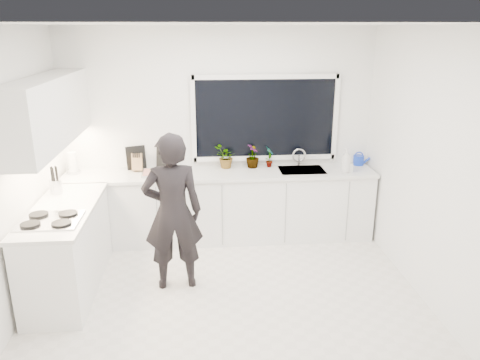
{
  "coord_description": "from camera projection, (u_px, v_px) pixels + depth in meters",
  "views": [
    {
      "loc": [
        -0.24,
        -4.24,
        2.68
      ],
      "look_at": [
        0.16,
        0.4,
        1.15
      ],
      "focal_mm": 35.0,
      "sensor_mm": 36.0,
      "label": 1
    }
  ],
  "objects": [
    {
      "name": "floor",
      "position": [
        228.0,
        298.0,
        4.87
      ],
      "size": [
        4.0,
        3.5,
        0.02
      ],
      "primitive_type": "cube",
      "color": "beige",
      "rests_on": "ground"
    },
    {
      "name": "wall_back",
      "position": [
        219.0,
        134.0,
        6.11
      ],
      "size": [
        4.0,
        0.02,
        2.7
      ],
      "primitive_type": "cube",
      "color": "white",
      "rests_on": "ground"
    },
    {
      "name": "wall_left",
      "position": [
        8.0,
        179.0,
        4.28
      ],
      "size": [
        0.02,
        3.5,
        2.7
      ],
      "primitive_type": "cube",
      "color": "white",
      "rests_on": "ground"
    },
    {
      "name": "wall_right",
      "position": [
        430.0,
        168.0,
        4.61
      ],
      "size": [
        0.02,
        3.5,
        2.7
      ],
      "primitive_type": "cube",
      "color": "white",
      "rests_on": "ground"
    },
    {
      "name": "ceiling",
      "position": [
        226.0,
        23.0,
        4.02
      ],
      "size": [
        4.0,
        3.5,
        0.02
      ],
      "primitive_type": "cube",
      "color": "white",
      "rests_on": "wall_back"
    },
    {
      "name": "window",
      "position": [
        265.0,
        118.0,
        6.06
      ],
      "size": [
        1.8,
        0.02,
        1.0
      ],
      "primitive_type": "cube",
      "color": "black",
      "rests_on": "wall_back"
    },
    {
      "name": "base_cabinets_back",
      "position": [
        221.0,
        207.0,
        6.1
      ],
      "size": [
        3.92,
        0.58,
        0.88
      ],
      "primitive_type": "cube",
      "color": "white",
      "rests_on": "floor"
    },
    {
      "name": "base_cabinets_left",
      "position": [
        68.0,
        250.0,
        4.92
      ],
      "size": [
        0.58,
        1.6,
        0.88
      ],
      "primitive_type": "cube",
      "color": "white",
      "rests_on": "floor"
    },
    {
      "name": "countertop_back",
      "position": [
        221.0,
        174.0,
        5.95
      ],
      "size": [
        3.94,
        0.62,
        0.04
      ],
      "primitive_type": "cube",
      "color": "silver",
      "rests_on": "base_cabinets_back"
    },
    {
      "name": "countertop_left",
      "position": [
        63.0,
        209.0,
        4.78
      ],
      "size": [
        0.62,
        1.6,
        0.04
      ],
      "primitive_type": "cube",
      "color": "silver",
      "rests_on": "base_cabinets_left"
    },
    {
      "name": "upper_cabinets",
      "position": [
        49.0,
        111.0,
        4.8
      ],
      "size": [
        0.34,
        2.1,
        0.7
      ],
      "primitive_type": "cube",
      "color": "white",
      "rests_on": "wall_left"
    },
    {
      "name": "sink",
      "position": [
        302.0,
        174.0,
        6.05
      ],
      "size": [
        0.58,
        0.42,
        0.14
      ],
      "primitive_type": "cube",
      "color": "silver",
      "rests_on": "countertop_back"
    },
    {
      "name": "faucet",
      "position": [
        299.0,
        158.0,
        6.19
      ],
      "size": [
        0.03,
        0.03,
        0.22
      ],
      "primitive_type": "cylinder",
      "color": "silver",
      "rests_on": "countertop_back"
    },
    {
      "name": "stovetop",
      "position": [
        50.0,
        220.0,
        4.44
      ],
      "size": [
        0.56,
        0.48,
        0.03
      ],
      "primitive_type": "cube",
      "color": "black",
      "rests_on": "countertop_left"
    },
    {
      "name": "person",
      "position": [
        173.0,
        212.0,
        4.84
      ],
      "size": [
        0.65,
        0.46,
        1.69
      ],
      "primitive_type": "imported",
      "rotation": [
        0.0,
        0.0,
        3.23
      ],
      "color": "black",
      "rests_on": "floor"
    },
    {
      "name": "pizza_tray",
      "position": [
        159.0,
        173.0,
        5.85
      ],
      "size": [
        0.44,
        0.33,
        0.03
      ],
      "primitive_type": "cube",
      "rotation": [
        0.0,
        0.0,
        0.03
      ],
      "color": "silver",
      "rests_on": "countertop_back"
    },
    {
      "name": "pizza",
      "position": [
        159.0,
        172.0,
        5.85
      ],
      "size": [
        0.4,
        0.29,
        0.01
      ],
      "primitive_type": "cube",
      "rotation": [
        0.0,
        0.0,
        0.03
      ],
      "color": "#B21E17",
      "rests_on": "pizza_tray"
    },
    {
      "name": "watering_can",
      "position": [
        358.0,
        160.0,
        6.23
      ],
      "size": [
        0.18,
        0.18,
        0.13
      ],
      "primitive_type": "cylinder",
      "rotation": [
        0.0,
        0.0,
        0.33
      ],
      "color": "#1436C0",
      "rests_on": "countertop_back"
    },
    {
      "name": "paper_towel_roll",
      "position": [
        73.0,
        163.0,
        5.85
      ],
      "size": [
        0.14,
        0.14,
        0.26
      ],
      "primitive_type": "cylinder",
      "rotation": [
        0.0,
        0.0,
        0.29
      ],
      "color": "silver",
      "rests_on": "countertop_back"
    },
    {
      "name": "knife_block",
      "position": [
        137.0,
        163.0,
        5.96
      ],
      "size": [
        0.13,
        0.11,
        0.22
      ],
      "primitive_type": "cube",
      "rotation": [
        0.0,
        0.0,
        0.04
      ],
      "color": "#945E44",
      "rests_on": "countertop_back"
    },
    {
      "name": "utensil_crock",
      "position": [
        56.0,
        186.0,
        5.16
      ],
      "size": [
        0.17,
        0.17,
        0.16
      ],
      "primitive_type": "cylinder",
      "rotation": [
        0.0,
        0.0,
        -0.4
      ],
      "color": "silver",
      "rests_on": "countertop_left"
    },
    {
      "name": "picture_frame_large",
      "position": [
        165.0,
        158.0,
        6.08
      ],
      "size": [
        0.22,
        0.08,
        0.28
      ],
      "primitive_type": "cube",
      "rotation": [
        0.0,
        0.0,
        -0.29
      ],
      "color": "black",
      "rests_on": "countertop_back"
    },
    {
      "name": "picture_frame_small",
      "position": [
        136.0,
        157.0,
        6.04
      ],
      "size": [
        0.24,
        0.11,
        0.3
      ],
      "primitive_type": "cube",
      "rotation": [
        0.0,
        0.0,
        0.36
      ],
      "color": "black",
      "rests_on": "countertop_back"
    },
    {
      "name": "herb_plants",
      "position": [
        239.0,
        157.0,
        6.08
      ],
      "size": [
        0.81,
        0.36,
        0.31
      ],
      "color": "#26662D",
      "rests_on": "countertop_back"
    },
    {
      "name": "soap_bottles",
      "position": [
        347.0,
        161.0,
        5.89
      ],
      "size": [
        0.18,
        0.17,
        0.32
      ],
      "color": "#D8BF66",
      "rests_on": "countertop_back"
    }
  ]
}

